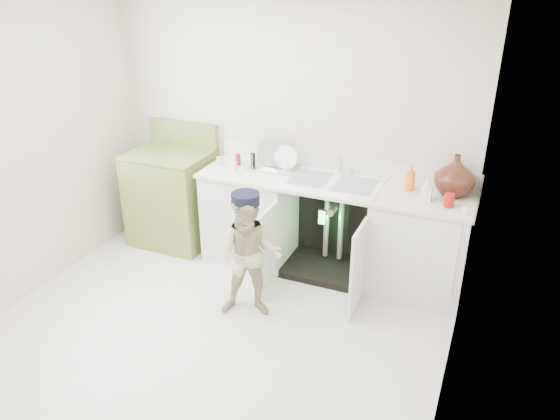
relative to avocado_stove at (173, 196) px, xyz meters
The scene contains 5 objects.
ground 1.70m from the avocado_stove, 46.52° to the right, with size 3.50×3.50×0.00m, color silver.
room_shell 1.80m from the avocado_stove, 46.52° to the right, with size 6.00×5.50×1.26m.
counter_run 1.71m from the avocado_stove, ahead, with size 2.44×1.02×1.25m.
avocado_stove is the anchor object (origin of this frame).
repair_worker 1.55m from the avocado_stove, 33.77° to the right, with size 0.76×0.82×1.07m.
Camera 1 is at (1.85, -3.05, 2.72)m, focal length 35.00 mm.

